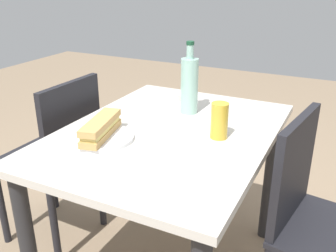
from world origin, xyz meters
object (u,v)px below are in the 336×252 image
object	(u,v)px
chair_far	(59,153)
baguette_sandwich_near	(101,128)
beer_glass	(219,121)
knife_near	(87,135)
chair_near	(316,219)
water_bottle	(189,85)
plate_near	(102,138)
olive_bowl	(176,96)
dining_table	(168,157)

from	to	relation	value
chair_far	baguette_sandwich_near	xyz separation A→B (m)	(-0.19, -0.41, 0.28)
beer_glass	knife_near	bearing A→B (deg)	118.40
chair_near	knife_near	distance (m)	0.90
chair_near	water_bottle	world-z (taller)	water_bottle
plate_near	baguette_sandwich_near	bearing A→B (deg)	0.00
chair_far	chair_near	bearing A→B (deg)	-90.07
knife_near	olive_bowl	xyz separation A→B (m)	(0.60, -0.09, -0.00)
plate_near	beer_glass	size ratio (longest dim) A/B	1.76
olive_bowl	baguette_sandwich_near	bearing A→B (deg)	176.24
beer_glass	olive_bowl	size ratio (longest dim) A/B	1.32
dining_table	chair_far	distance (m)	0.61
baguette_sandwich_near	beer_glass	world-z (taller)	beer_glass
knife_near	water_bottle	bearing A→B (deg)	-26.96
plate_near	dining_table	bearing A→B (deg)	-44.67
chair_near	knife_near	bearing A→B (deg)	104.13
baguette_sandwich_near	beer_glass	size ratio (longest dim) A/B	1.90
dining_table	knife_near	size ratio (longest dim) A/B	6.44
knife_near	olive_bowl	size ratio (longest dim) A/B	1.57
dining_table	baguette_sandwich_near	xyz separation A→B (m)	(-0.19, 0.19, 0.17)
plate_near	water_bottle	bearing A→B (deg)	-22.81
chair_far	beer_glass	world-z (taller)	beer_glass
beer_glass	olive_bowl	world-z (taller)	beer_glass
chair_far	baguette_sandwich_near	world-z (taller)	chair_far
chair_far	plate_near	size ratio (longest dim) A/B	3.54
olive_bowl	chair_near	bearing A→B (deg)	-117.58
baguette_sandwich_near	knife_near	bearing A→B (deg)	115.26
chair_near	baguette_sandwich_near	xyz separation A→B (m)	(-0.19, 0.79, 0.28)
dining_table	chair_near	world-z (taller)	chair_near
plate_near	baguette_sandwich_near	world-z (taller)	baguette_sandwich_near
dining_table	chair_far	bearing A→B (deg)	90.19
chair_far	chair_near	world-z (taller)	same
beer_glass	plate_near	bearing A→B (deg)	118.78
chair_far	knife_near	world-z (taller)	chair_far
dining_table	knife_near	bearing A→B (deg)	131.99
beer_glass	baguette_sandwich_near	bearing A→B (deg)	118.78
chair_near	plate_near	bearing A→B (deg)	103.39
baguette_sandwich_near	water_bottle	world-z (taller)	water_bottle
baguette_sandwich_near	olive_bowl	world-z (taller)	baguette_sandwich_near
plate_near	baguette_sandwich_near	size ratio (longest dim) A/B	0.93
water_bottle	chair_far	bearing A→B (deg)	111.84
dining_table	beer_glass	bearing A→B (deg)	-82.87
knife_near	dining_table	bearing A→B (deg)	-48.01
knife_near	chair_near	bearing A→B (deg)	-75.87
chair_far	beer_glass	xyz separation A→B (m)	(0.03, -0.80, 0.30)
water_bottle	olive_bowl	xyz separation A→B (m)	(0.15, 0.14, -0.12)
dining_table	water_bottle	bearing A→B (deg)	2.51
chair_near	knife_near	size ratio (longest dim) A/B	5.21
chair_near	water_bottle	distance (m)	0.75
dining_table	chair_near	bearing A→B (deg)	-90.33
chair_far	baguette_sandwich_near	distance (m)	0.53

